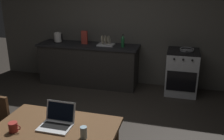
% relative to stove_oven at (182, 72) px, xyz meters
% --- Properties ---
extents(back_wall, '(6.40, 0.10, 2.63)m').
position_rel_stove_oven_xyz_m(back_wall, '(-1.01, 0.35, 0.87)').
color(back_wall, '#524F49').
rests_on(back_wall, ground_plane).
extents(kitchen_counter, '(2.16, 0.64, 0.89)m').
position_rel_stove_oven_xyz_m(kitchen_counter, '(-1.96, 0.00, 0.00)').
color(kitchen_counter, '#282623').
rests_on(kitchen_counter, ground_plane).
extents(stove_oven, '(0.60, 0.62, 0.89)m').
position_rel_stove_oven_xyz_m(stove_oven, '(0.00, 0.00, 0.00)').
color(stove_oven, '#B7BABF').
rests_on(stove_oven, ground_plane).
extents(dining_table, '(1.23, 0.81, 0.72)m').
position_rel_stove_oven_xyz_m(dining_table, '(-1.23, -2.95, 0.21)').
color(dining_table, brown).
rests_on(dining_table, ground_plane).
extents(laptop, '(0.32, 0.29, 0.22)m').
position_rel_stove_oven_xyz_m(laptop, '(-1.23, -2.89, 0.32)').
color(laptop, silver).
rests_on(laptop, dining_table).
extents(electric_kettle, '(0.19, 0.17, 0.23)m').
position_rel_stove_oven_xyz_m(electric_kettle, '(-2.65, 0.00, 0.55)').
color(electric_kettle, black).
rests_on(electric_kettle, kitchen_counter).
extents(bottle, '(0.07, 0.07, 0.26)m').
position_rel_stove_oven_xyz_m(bottle, '(-1.19, -0.05, 0.57)').
color(bottle, '#19592D').
rests_on(bottle, kitchen_counter).
extents(frying_pan, '(0.27, 0.44, 0.05)m').
position_rel_stove_oven_xyz_m(frying_pan, '(0.05, -0.03, 0.47)').
color(frying_pan, gray).
rests_on(frying_pan, stove_oven).
extents(coffee_mug, '(0.13, 0.09, 0.10)m').
position_rel_stove_oven_xyz_m(coffee_mug, '(-1.59, -3.10, 0.33)').
color(coffee_mug, '#9E2D28').
rests_on(coffee_mug, dining_table).
extents(drinking_glass, '(0.06, 0.06, 0.12)m').
position_rel_stove_oven_xyz_m(drinking_glass, '(-0.89, -3.02, 0.34)').
color(drinking_glass, '#99B7C6').
rests_on(drinking_glass, dining_table).
extents(cereal_box, '(0.13, 0.05, 0.28)m').
position_rel_stove_oven_xyz_m(cereal_box, '(-2.04, 0.02, 0.58)').
color(cereal_box, '#B2382D').
rests_on(cereal_box, kitchen_counter).
extents(dish_rack, '(0.34, 0.26, 0.21)m').
position_rel_stove_oven_xyz_m(dish_rack, '(-1.56, 0.00, 0.49)').
color(dish_rack, silver).
rests_on(dish_rack, kitchen_counter).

